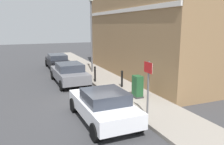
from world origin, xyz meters
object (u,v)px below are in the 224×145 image
lamppost (92,32)px  car_black (58,61)px  utility_cabinet (137,87)px  bollard_near_cabinet (122,78)px  car_grey (69,73)px  bollard_far_kerb (95,73)px  car_white (103,105)px  street_sign (148,81)px

lamppost → car_black: bearing=125.9°
car_black → utility_cabinet: 10.73m
car_black → utility_cabinet: size_ratio=3.74×
bollard_near_cabinet → lamppost: 5.84m
car_grey → bollard_near_cabinet: size_ratio=4.19×
bollard_near_cabinet → car_black: bearing=106.7°
car_grey → bollard_far_kerb: size_ratio=4.19×
car_grey → lamppost: size_ratio=0.76×
utility_cabinet → lamppost: lamppost is taller
car_grey → car_white: bearing=178.4°
bollard_near_cabinet → lamppost: size_ratio=0.18×
bollard_near_cabinet → lamppost: lamppost is taller
car_white → bollard_near_cabinet: (2.71, 4.02, 0.01)m
bollard_far_kerb → lamppost: 4.26m
bollard_near_cabinet → street_sign: (-0.93, -4.49, 0.96)m
utility_cabinet → bollard_near_cabinet: (0.10, 2.13, 0.02)m
car_black → utility_cabinet: bearing=-167.2°
car_grey → street_sign: (1.72, -7.16, 0.93)m
lamppost → car_grey: bearing=-133.4°
car_black → street_sign: street_sign is taller
lamppost → bollard_near_cabinet: bearing=-87.3°
car_grey → lamppost: (2.41, 2.55, 2.58)m
car_grey → bollard_far_kerb: (1.57, -0.72, -0.02)m
lamppost → car_white: bearing=-105.0°
car_white → street_sign: street_sign is taller
bollard_near_cabinet → lamppost: bearing=92.7°
utility_cabinet → lamppost: size_ratio=0.20×
bollard_near_cabinet → utility_cabinet: bearing=-92.7°
car_grey → lamppost: bearing=-44.5°
lamppost → street_sign: bearing=-94.0°
car_grey → street_sign: 7.42m
car_grey → lamppost: 4.35m
lamppost → bollard_far_kerb: bearing=-104.3°
bollard_near_cabinet → street_sign: 4.68m
car_grey → car_black: 5.66m
car_black → lamppost: bearing=-144.1°
bollard_far_kerb → utility_cabinet: bearing=-76.5°
car_white → bollard_far_kerb: bearing=-16.5°
bollard_far_kerb → street_sign: street_sign is taller
car_black → bollard_near_cabinet: car_black is taller
car_black → car_white: bearing=178.9°
car_white → car_black: 12.34m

